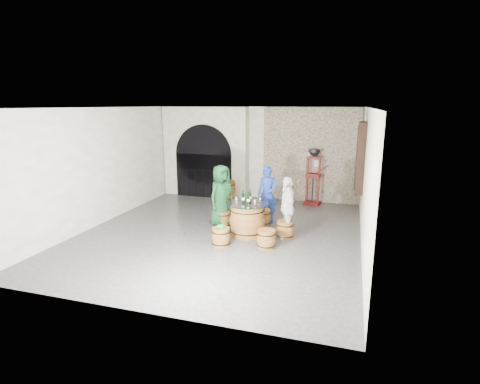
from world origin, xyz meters
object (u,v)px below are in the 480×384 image
(barrel_stool_left, at_px, (223,219))
(corking_press, at_px, (313,173))
(side_barrel, at_px, (228,190))
(person_blue, at_px, (267,194))
(person_white, at_px, (287,208))
(wine_bottle_left, at_px, (243,198))
(wine_bottle_right, at_px, (250,196))
(wine_bottle_center, at_px, (248,199))
(barrel_table, at_px, (247,219))
(barrel_stool_right, at_px, (285,229))
(barrel_stool_near_right, at_px, (266,239))
(person_green, at_px, (221,196))
(barrel_stool_near_left, at_px, (221,237))
(barrel_stool_far, at_px, (263,217))

(barrel_stool_left, relative_size, corking_press, 0.24)
(side_barrel, bearing_deg, person_blue, -46.84)
(person_blue, height_order, person_white, person_blue)
(barrel_stool_left, bearing_deg, corking_press, 54.65)
(wine_bottle_left, relative_size, side_barrel, 0.46)
(barrel_stool_left, distance_m, wine_bottle_right, 1.18)
(person_white, bearing_deg, wine_bottle_center, -101.48)
(corking_press, bearing_deg, barrel_table, -100.93)
(person_white, relative_size, corking_press, 0.84)
(wine_bottle_center, bearing_deg, corking_press, 71.01)
(barrel_stool_right, relative_size, wine_bottle_right, 1.39)
(person_blue, relative_size, wine_bottle_left, 4.93)
(barrel_stool_right, height_order, corking_press, corking_press)
(barrel_stool_near_right, height_order, wine_bottle_left, wine_bottle_left)
(person_green, height_order, wine_bottle_left, person_green)
(wine_bottle_left, distance_m, corking_press, 3.74)
(person_white, relative_size, side_barrel, 2.21)
(wine_bottle_right, height_order, corking_press, corking_press)
(barrel_stool_near_right, bearing_deg, side_barrel, 120.03)
(barrel_stool_left, height_order, person_white, person_white)
(corking_press, bearing_deg, barrel_stool_left, -116.09)
(person_green, height_order, wine_bottle_center, person_green)
(wine_bottle_center, bearing_deg, barrel_stool_left, 147.37)
(barrel_stool_near_left, relative_size, wine_bottle_center, 1.39)
(barrel_stool_right, bearing_deg, barrel_stool_left, 167.44)
(barrel_stool_right, bearing_deg, barrel_stool_far, 132.02)
(barrel_stool_right, bearing_deg, side_barrel, 129.44)
(barrel_table, distance_m, wine_bottle_center, 0.57)
(wine_bottle_left, relative_size, wine_bottle_right, 1.00)
(barrel_stool_near_right, relative_size, side_barrel, 0.64)
(barrel_stool_far, xyz_separation_m, wine_bottle_center, (-0.13, -1.04, 0.76))
(barrel_stool_left, distance_m, person_white, 1.97)
(barrel_table, height_order, wine_bottle_right, wine_bottle_right)
(person_white, bearing_deg, wine_bottle_left, -107.58)
(barrel_table, distance_m, wine_bottle_left, 0.57)
(barrel_stool_left, xyz_separation_m, person_blue, (1.08, 0.75, 0.59))
(barrel_stool_left, bearing_deg, barrel_stool_near_right, -38.58)
(person_white, relative_size, wine_bottle_left, 4.81)
(barrel_stool_near_right, bearing_deg, barrel_stool_far, 106.00)
(barrel_stool_far, distance_m, wine_bottle_left, 1.25)
(person_blue, bearing_deg, wine_bottle_left, -112.84)
(barrel_table, height_order, corking_press, corking_press)
(wine_bottle_right, relative_size, corking_press, 0.18)
(barrel_stool_right, relative_size, person_blue, 0.28)
(wine_bottle_center, height_order, wine_bottle_right, same)
(barrel_stool_right, xyz_separation_m, barrel_stool_near_left, (-1.37, -0.97, 0.00))
(person_green, xyz_separation_m, person_white, (1.88, -0.42, -0.07))
(person_blue, xyz_separation_m, side_barrel, (-1.85, 1.97, -0.45))
(person_white, bearing_deg, barrel_stool_left, -124.02)
(barrel_stool_near_right, relative_size, person_green, 0.27)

